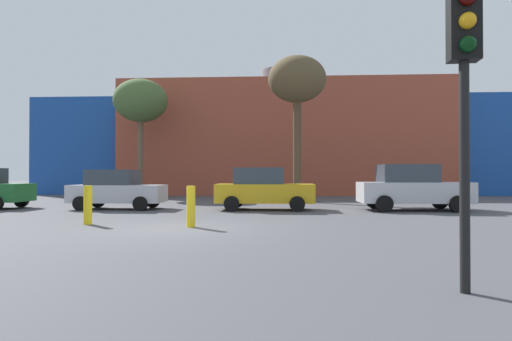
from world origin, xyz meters
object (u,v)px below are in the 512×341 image
parked_car_1 (117,190)px  bare_tree_0 (297,82)px  traffic_light_near_right (465,68)px  bollard_yellow_0 (88,205)px  parked_car_3 (412,188)px  bare_tree_1 (141,102)px  parked_car_2 (264,189)px  bollard_yellow_1 (191,207)px

parked_car_1 → bare_tree_0: 11.29m
traffic_light_near_right → bare_tree_0: bearing=-170.9°
traffic_light_near_right → bollard_yellow_0: 10.73m
parked_car_3 → bare_tree_1: (-14.45, 9.53, 5.30)m
traffic_light_near_right → bare_tree_0: (-1.34, 18.33, 3.81)m
parked_car_2 → parked_car_3: bearing=0.0°
parked_car_2 → bare_tree_1: bearing=131.3°
bare_tree_1 → bollard_yellow_1: size_ratio=6.74×
bare_tree_1 → bollard_yellow_0: 16.58m
parked_car_3 → bare_tree_0: (-4.45, 5.72, 5.62)m
traffic_light_near_right → bare_tree_1: bearing=-147.9°
traffic_light_near_right → bare_tree_1: size_ratio=0.48×
parked_car_1 → bare_tree_0: bearing=36.0°
parked_car_3 → bare_tree_1: bare_tree_1 is taller
parked_car_3 → bare_tree_0: bearing=127.9°
bare_tree_1 → bollard_yellow_0: bare_tree_1 is taller
parked_car_2 → traffic_light_near_right: bearing=-76.8°
bollard_yellow_0 → traffic_light_near_right: bearing=-41.4°
bare_tree_0 → bollard_yellow_0: (-6.55, -11.38, -5.99)m
parked_car_3 → bollard_yellow_1: parked_car_3 is taller
bare_tree_0 → bare_tree_1: bare_tree_0 is taller
parked_car_1 → parked_car_2: size_ratio=0.96×
parked_car_3 → bare_tree_0: size_ratio=0.54×
parked_car_3 → parked_car_1: bearing=180.0°
parked_car_1 → bollard_yellow_1: size_ratio=3.39×
parked_car_2 → bare_tree_0: 8.23m
parked_car_3 → bollard_yellow_0: bearing=-152.8°
parked_car_3 → bare_tree_0: bare_tree_0 is taller
parked_car_2 → bollard_yellow_1: (-1.77, -6.13, -0.30)m
parked_car_3 → bollard_yellow_0: parked_car_3 is taller
parked_car_1 → parked_car_3: (12.33, -0.00, 0.10)m
parked_car_3 → bare_tree_1: size_ratio=0.56×
parked_car_2 → parked_car_1: bearing=180.0°
bollard_yellow_1 → bare_tree_0: bearing=74.0°
bare_tree_1 → bollard_yellow_0: size_ratio=6.76×
bollard_yellow_0 → parked_car_2: bearing=49.0°
bollard_yellow_0 → bollard_yellow_1: bearing=-8.6°
bare_tree_0 → bollard_yellow_0: size_ratio=7.03×
bollard_yellow_1 → parked_car_1: bearing=126.2°
parked_car_3 → bollard_yellow_0: 12.37m
traffic_light_near_right → bare_tree_1: (-11.34, 22.14, 3.49)m
parked_car_1 → traffic_light_near_right: (9.22, -12.61, 1.92)m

